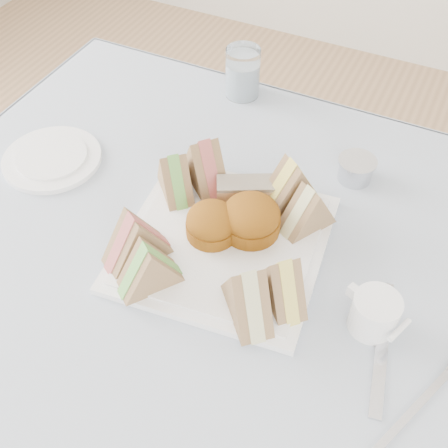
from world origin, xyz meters
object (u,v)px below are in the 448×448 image
at_px(water_glass, 243,73).
at_px(creamer_jug, 374,314).
at_px(table, 194,392).
at_px(serving_plate, 224,243).

distance_m(water_glass, creamer_jug, 0.57).
relative_size(table, creamer_jug, 13.76).
bearing_deg(serving_plate, creamer_jug, -15.74).
height_order(serving_plate, creamer_jug, creamer_jug).
xyz_separation_m(table, creamer_jug, (0.27, 0.04, 0.40)).
height_order(table, creamer_jug, creamer_jug).
distance_m(table, serving_plate, 0.39).
bearing_deg(water_glass, serving_plate, -69.39).
xyz_separation_m(serving_plate, creamer_jug, (0.24, -0.04, 0.02)).
height_order(serving_plate, water_glass, water_glass).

